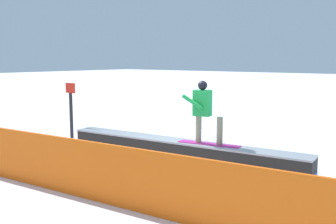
{
  "coord_description": "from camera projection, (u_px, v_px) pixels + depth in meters",
  "views": [
    {
      "loc": [
        -5.63,
        7.61,
        2.51
      ],
      "look_at": [
        -0.4,
        0.96,
        1.36
      ],
      "focal_mm": 41.96,
      "sensor_mm": 36.0,
      "label": 1
    }
  ],
  "objects": [
    {
      "name": "ground_plane",
      "position": [
        179.0,
        161.0,
        9.72
      ],
      "size": [
        120.0,
        120.0,
        0.0
      ],
      "primitive_type": "plane",
      "color": "white"
    },
    {
      "name": "grind_box",
      "position": [
        179.0,
        152.0,
        9.69
      ],
      "size": [
        6.46,
        1.22,
        0.52
      ],
      "color": "black",
      "rests_on": "ground_plane"
    },
    {
      "name": "snowboarder",
      "position": [
        204.0,
        110.0,
        9.17
      ],
      "size": [
        1.52,
        0.58,
        1.49
      ],
      "color": "#BC1F8B",
      "rests_on": "grind_box"
    },
    {
      "name": "safety_fence",
      "position": [
        76.0,
        168.0,
        7.17
      ],
      "size": [
        10.64,
        1.13,
        1.07
      ],
      "primitive_type": "cube",
      "rotation": [
        0.0,
        0.0,
        0.1
      ],
      "color": "#F65E0F",
      "rests_on": "ground_plane"
    },
    {
      "name": "trail_marker",
      "position": [
        71.0,
        110.0,
        11.82
      ],
      "size": [
        0.4,
        0.1,
        1.79
      ],
      "color": "#262628",
      "rests_on": "ground_plane"
    }
  ]
}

